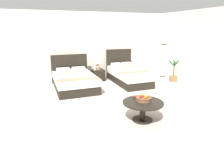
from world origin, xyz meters
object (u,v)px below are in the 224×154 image
Objects in this scene: bed_near_corner at (128,75)px; floor_lamp_corner at (163,61)px; coffee_table at (143,106)px; vase at (95,68)px; nightstand at (98,75)px; potted_palm at (173,75)px; bed_near_window at (74,81)px; loose_apple at (134,96)px; table_lamp at (98,63)px; fruit_bowl at (144,98)px.

floor_lamp_corner reaches higher than bed_near_corner.
vase is at bearing 90.39° from coffee_table.
nightstand is 0.52× the size of coffee_table.
vase is 0.15× the size of coffee_table.
coffee_table is (0.03, -3.88, -0.18)m from vase.
floor_lamp_corner is 1.00m from potted_palm.
bed_near_window reaches higher than loose_apple.
bed_near_corner is at bearing 67.29° from loose_apple.
bed_near_window is at bearing 179.98° from bed_near_corner.
nightstand is 0.34× the size of floor_lamp_corner.
coffee_table is at bearing -91.71° from table_lamp.
coffee_table is 0.65× the size of floor_lamp_corner.
nightstand is at bearing 143.05° from bed_near_corner.
loose_apple is 4.49m from floor_lamp_corner.
potted_palm is (2.89, 2.64, -0.27)m from fruit_bowl.
bed_near_corner is 2.34× the size of potted_palm.
floor_lamp_corner is at bearing -7.07° from table_lamp.
bed_near_corner is at bearing -0.02° from bed_near_window.
loose_apple is at bearing -141.67° from potted_palm.
potted_palm is at bearing -23.37° from nightstand.
nightstand and coffee_table have the same top height.
coffee_table is at bearing -137.55° from potted_palm.
floor_lamp_corner is (4.03, 0.42, 0.44)m from bed_near_window.
bed_near_corner reaches higher than potted_palm.
coffee_table is 4.69m from floor_lamp_corner.
loose_apple reaches higher than nightstand.
vase is 3.82m from fruit_bowl.
table_lamp is at bearing 156.29° from potted_palm.
floor_lamp_corner reaches higher than potted_palm.
table_lamp is 3.12m from potted_palm.
fruit_bowl is (1.06, -3.10, 0.25)m from bed_near_window.
fruit_bowl is (-1.07, -3.10, 0.22)m from bed_near_corner.
floor_lamp_corner is at bearing 46.62° from loose_apple.
fruit_bowl is at bearing -130.08° from floor_lamp_corner.
bed_near_corner is 5.89× the size of fruit_bowl.
table_lamp is at bearing 142.33° from bed_near_corner.
bed_near_corner is 5.12× the size of table_lamp.
bed_near_corner is 1.88m from potted_palm.
table_lamp reaches higher than vase.
vase is at bearing -157.39° from table_lamp.
bed_near_corner reaches higher than bed_near_window.
table_lamp is 0.29× the size of floor_lamp_corner.
table_lamp is 0.46× the size of potted_palm.
bed_near_corner reaches higher than coffee_table.
table_lamp is at bearing 88.29° from coffee_table.
floor_lamp_corner reaches higher than bed_near_window.
bed_near_corner reaches higher than table_lamp.
floor_lamp_corner reaches higher than nightstand.
vase is at bearing 174.38° from floor_lamp_corner.
nightstand is 3.61m from loose_apple.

